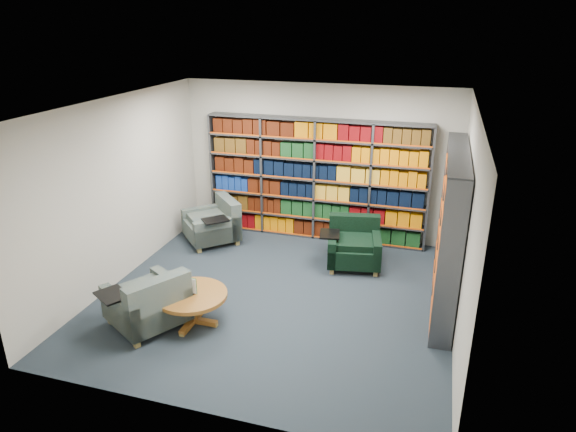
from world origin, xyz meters
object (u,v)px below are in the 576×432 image
(chair_teal_left, at_px, (216,224))
(coffee_table, at_px, (192,300))
(chair_teal_front, at_px, (150,305))
(chair_green_right, at_px, (354,246))

(chair_teal_left, bearing_deg, coffee_table, -72.37)
(chair_teal_front, bearing_deg, chair_green_right, 49.96)
(chair_teal_left, height_order, chair_teal_front, chair_teal_front)
(chair_teal_left, bearing_deg, chair_teal_front, -83.18)
(chair_teal_left, height_order, chair_green_right, chair_teal_left)
(chair_teal_left, distance_m, coffee_table, 2.74)
(chair_teal_left, xyz_separation_m, coffee_table, (0.83, -2.61, 0.04))
(chair_green_right, height_order, coffee_table, chair_green_right)
(coffee_table, bearing_deg, chair_teal_left, 107.63)
(chair_teal_left, height_order, coffee_table, chair_teal_left)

